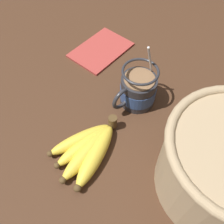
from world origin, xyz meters
TOP-DOWN VIEW (x-y plane):
  - table at (0.00, 0.00)cm, footprint 130.67×130.67cm
  - coffee_mug at (-7.75, 2.94)cm, footprint 14.24×8.62cm
  - banana_bunch at (10.07, 6.11)cm, footprint 17.91×12.90cm
  - napkin at (-13.29, -17.42)cm, footprint 18.57×14.23cm

SIDE VIEW (x-z plane):
  - table at x=0.00cm, z-range 0.00..2.86cm
  - napkin at x=-13.29cm, z-range 2.86..3.46cm
  - banana_bunch at x=10.07cm, z-range 2.51..6.53cm
  - coffee_mug at x=-7.75cm, z-range -0.99..15.18cm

